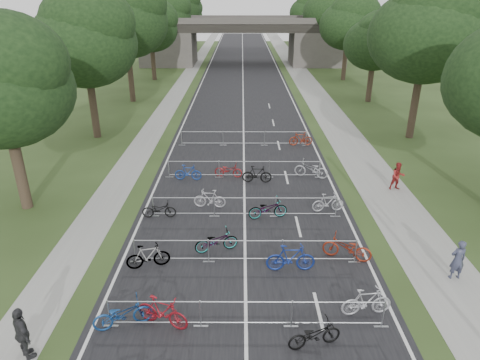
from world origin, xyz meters
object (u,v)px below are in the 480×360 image
(pedestrian_c, at_px, (23,334))
(pedestrian_a, at_px, (458,260))
(overpass_bridge, at_px, (243,41))
(pedestrian_b, at_px, (398,176))

(pedestrian_c, bearing_deg, pedestrian_a, -120.12)
(overpass_bridge, distance_m, pedestrian_c, 59.60)
(pedestrian_b, height_order, pedestrian_c, pedestrian_c)
(pedestrian_c, bearing_deg, overpass_bridge, -51.87)
(pedestrian_a, relative_size, pedestrian_c, 0.92)
(pedestrian_b, relative_size, pedestrian_c, 0.88)
(pedestrian_a, distance_m, pedestrian_c, 15.65)
(overpass_bridge, xyz_separation_m, pedestrian_c, (-6.80, -59.15, -2.61))
(overpass_bridge, relative_size, pedestrian_c, 16.77)
(overpass_bridge, bearing_deg, pedestrian_c, -96.56)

